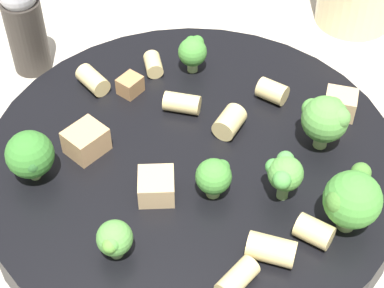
{
  "coord_description": "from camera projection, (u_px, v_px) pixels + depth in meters",
  "views": [
    {
      "loc": [
        0.16,
        -0.26,
        0.36
      ],
      "look_at": [
        0.0,
        0.0,
        0.04
      ],
      "focal_mm": 60.0,
      "sensor_mm": 36.0,
      "label": 1
    }
  ],
  "objects": [
    {
      "name": "rigatoni_0",
      "position": [
        153.0,
        64.0,
        0.51
      ],
      "size": [
        0.02,
        0.02,
        0.01
      ],
      "primitive_type": "cylinder",
      "rotation": [
        1.57,
        0.0,
        0.77
      ],
      "color": "#E0C67F",
      "rests_on": "pasta_bowl"
    },
    {
      "name": "chicken_chunk_0",
      "position": [
        86.0,
        141.0,
        0.45
      ],
      "size": [
        0.03,
        0.03,
        0.02
      ],
      "primitive_type": "cube",
      "rotation": [
        0.0,
        0.0,
        1.39
      ],
      "color": "tan",
      "rests_on": "pasta_bowl"
    },
    {
      "name": "rigatoni_4",
      "position": [
        182.0,
        103.0,
        0.48
      ],
      "size": [
        0.03,
        0.02,
        0.01
      ],
      "primitive_type": "cylinder",
      "rotation": [
        1.57,
        0.0,
        1.91
      ],
      "color": "#E0C67F",
      "rests_on": "pasta_bowl"
    },
    {
      "name": "broccoli_floret_6",
      "position": [
        284.0,
        174.0,
        0.41
      ],
      "size": [
        0.03,
        0.03,
        0.03
      ],
      "color": "#84AD60",
      "rests_on": "pasta_bowl"
    },
    {
      "name": "broccoli_floret_5",
      "position": [
        353.0,
        196.0,
        0.39
      ],
      "size": [
        0.04,
        0.04,
        0.04
      ],
      "color": "#93B766",
      "rests_on": "pasta_bowl"
    },
    {
      "name": "chicken_chunk_2",
      "position": [
        340.0,
        104.0,
        0.47
      ],
      "size": [
        0.03,
        0.03,
        0.02
      ],
      "primitive_type": "cube",
      "rotation": [
        0.0,
        0.0,
        0.31
      ],
      "color": "tan",
      "rests_on": "pasta_bowl"
    },
    {
      "name": "broccoli_floret_4",
      "position": [
        193.0,
        51.0,
        0.5
      ],
      "size": [
        0.02,
        0.02,
        0.03
      ],
      "color": "#9EC175",
      "rests_on": "pasta_bowl"
    },
    {
      "name": "rigatoni_2",
      "position": [
        271.0,
        249.0,
        0.39
      ],
      "size": [
        0.03,
        0.02,
        0.02
      ],
      "primitive_type": "cylinder",
      "rotation": [
        1.57,
        0.0,
        1.83
      ],
      "color": "#E0C67F",
      "rests_on": "pasta_bowl"
    },
    {
      "name": "pepper_shaker",
      "position": [
        24.0,
        24.0,
        0.53
      ],
      "size": [
        0.03,
        0.03,
        0.09
      ],
      "color": "#332D28",
      "rests_on": "ground_plane"
    },
    {
      "name": "rigatoni_3",
      "position": [
        314.0,
        231.0,
        0.4
      ],
      "size": [
        0.02,
        0.02,
        0.02
      ],
      "primitive_type": "cylinder",
      "rotation": [
        1.57,
        0.0,
        1.57
      ],
      "color": "#E0C67F",
      "rests_on": "pasta_bowl"
    },
    {
      "name": "ground_plane",
      "position": [
        192.0,
        181.0,
        0.47
      ],
      "size": [
        2.0,
        2.0,
        0.0
      ],
      "primitive_type": "plane",
      "color": "#BCB29E"
    },
    {
      "name": "rigatoni_5",
      "position": [
        272.0,
        91.0,
        0.48
      ],
      "size": [
        0.02,
        0.02,
        0.02
      ],
      "primitive_type": "cylinder",
      "rotation": [
        1.57,
        0.0,
        1.55
      ],
      "color": "#E0C67F",
      "rests_on": "pasta_bowl"
    },
    {
      "name": "rigatoni_6",
      "position": [
        237.0,
        279.0,
        0.37
      ],
      "size": [
        0.02,
        0.03,
        0.01
      ],
      "primitive_type": "cylinder",
      "rotation": [
        1.57,
        0.0,
        2.98
      ],
      "color": "#E0C67F",
      "rests_on": "pasta_bowl"
    },
    {
      "name": "broccoli_floret_1",
      "position": [
        326.0,
        118.0,
        0.44
      ],
      "size": [
        0.04,
        0.04,
        0.04
      ],
      "color": "#93B766",
      "rests_on": "pasta_bowl"
    },
    {
      "name": "chicken_chunk_3",
      "position": [
        130.0,
        85.0,
        0.49
      ],
      "size": [
        0.02,
        0.02,
        0.01
      ],
      "primitive_type": "cube",
      "rotation": [
        0.0,
        0.0,
        1.47
      ],
      "color": "#A87A4C",
      "rests_on": "pasta_bowl"
    },
    {
      "name": "broccoli_floret_0",
      "position": [
        30.0,
        155.0,
        0.42
      ],
      "size": [
        0.03,
        0.03,
        0.04
      ],
      "color": "#93B766",
      "rests_on": "pasta_bowl"
    },
    {
      "name": "broccoli_floret_3",
      "position": [
        114.0,
        239.0,
        0.38
      ],
      "size": [
        0.02,
        0.02,
        0.03
      ],
      "color": "#84AD60",
      "rests_on": "pasta_bowl"
    },
    {
      "name": "pasta_bowl",
      "position": [
        192.0,
        165.0,
        0.46
      ],
      "size": [
        0.3,
        0.3,
        0.03
      ],
      "color": "black",
      "rests_on": "ground_plane"
    },
    {
      "name": "rigatoni_1",
      "position": [
        229.0,
        122.0,
        0.46
      ],
      "size": [
        0.02,
        0.02,
        0.02
      ],
      "primitive_type": "cylinder",
      "rotation": [
        1.57,
        0.0,
        0.06
      ],
      "color": "#E0C67F",
      "rests_on": "pasta_bowl"
    },
    {
      "name": "rigatoni_7",
      "position": [
        93.0,
        80.0,
        0.49
      ],
      "size": [
        0.03,
        0.02,
        0.01
      ],
      "primitive_type": "cylinder",
      "rotation": [
        1.57,
        0.0,
        1.26
      ],
      "color": "#E0C67F",
      "rests_on": "pasta_bowl"
    },
    {
      "name": "broccoli_floret_2",
      "position": [
        215.0,
        177.0,
        0.41
      ],
      "size": [
        0.02,
        0.02,
        0.03
      ],
      "color": "#93B766",
      "rests_on": "pasta_bowl"
    },
    {
      "name": "chicken_chunk_1",
      "position": [
        153.0,
        184.0,
        0.42
      ],
      "size": [
        0.03,
        0.03,
        0.02
      ],
      "primitive_type": "cube",
      "rotation": [
        0.0,
        0.0,
        2.18
      ],
      "color": "tan",
      "rests_on": "pasta_bowl"
    }
  ]
}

